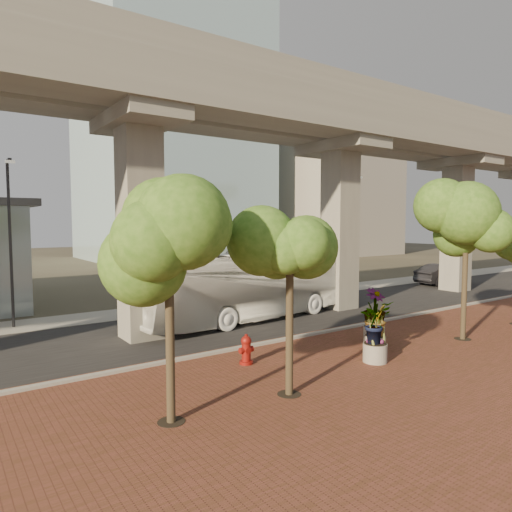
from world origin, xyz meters
TOP-DOWN VIEW (x-y plane):
  - ground at (0.00, 0.00)m, footprint 160.00×160.00m
  - brick_plaza at (0.00, -8.00)m, footprint 70.00×13.00m
  - asphalt_road at (0.00, 2.00)m, footprint 90.00×8.00m
  - curb_strip at (0.00, -2.00)m, footprint 70.00×0.25m
  - far_sidewalk at (0.00, 7.50)m, footprint 90.00×3.00m
  - transit_viaduct at (0.00, 2.00)m, footprint 72.00×5.60m
  - midrise_block at (38.00, 36.00)m, footprint 18.00×16.00m
  - transit_bus at (-0.02, 2.48)m, footprint 13.21×4.32m
  - parked_car at (20.12, 4.34)m, footprint 5.09×2.13m
  - fire_hydrant at (-4.39, -3.70)m, footprint 0.53×0.48m
  - planter_front at (0.50, -5.33)m, footprint 1.79×1.79m
  - planter_right at (1.50, -4.43)m, footprint 2.12×2.12m
  - planter_left at (-0.50, -6.18)m, footprint 1.90×1.90m
  - street_tree_far_west at (-8.54, -6.51)m, footprint 4.12×4.12m
  - street_tree_near_west at (-4.96, -6.79)m, footprint 3.13×3.13m
  - street_tree_near_east at (5.08, -6.22)m, footprint 4.08×4.08m
  - streetlamp_west at (-10.29, 7.30)m, footprint 0.39×1.14m
  - streetlamp_east at (10.32, 5.39)m, footprint 0.41×1.19m

SIDE VIEW (x-z plane):
  - ground at x=0.00m, z-range 0.00..0.00m
  - asphalt_road at x=0.00m, z-range 0.00..0.04m
  - brick_plaza at x=0.00m, z-range 0.00..0.06m
  - far_sidewalk at x=0.00m, z-range 0.00..0.06m
  - curb_strip at x=0.00m, z-range 0.00..0.16m
  - fire_hydrant at x=-4.39m, z-range 0.04..1.10m
  - parked_car at x=20.12m, z-range 0.00..1.63m
  - planter_front at x=0.50m, z-range 0.27..2.24m
  - planter_left at x=-0.50m, z-range 0.28..2.37m
  - planter_right at x=1.50m, z-range 0.30..2.56m
  - transit_bus at x=-0.02m, z-range 0.00..3.61m
  - street_tree_near_west at x=-4.96m, z-range 1.57..7.49m
  - streetlamp_west at x=-10.29m, z-range 0.66..8.54m
  - street_tree_far_west at x=-8.54m, z-range 1.39..7.86m
  - streetlamp_east at x=10.32m, z-range 0.69..8.87m
  - street_tree_near_east at x=5.08m, z-range 1.56..8.32m
  - transit_viaduct at x=0.00m, z-range 1.09..13.49m
  - midrise_block at x=38.00m, z-range 0.00..24.00m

